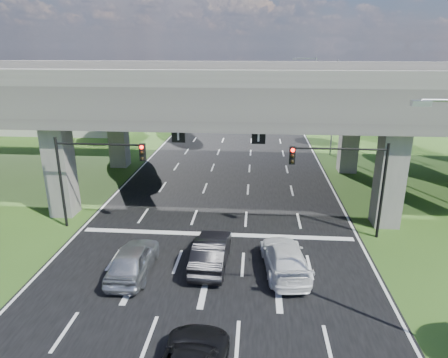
# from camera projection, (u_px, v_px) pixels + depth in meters

# --- Properties ---
(ground) EXTENTS (160.00, 160.00, 0.00)m
(ground) POSITION_uv_depth(u_px,v_px,m) (210.00, 263.00, 21.87)
(ground) COLOR #294616
(ground) RESTS_ON ground
(road) EXTENTS (18.00, 120.00, 0.03)m
(road) POSITION_uv_depth(u_px,v_px,m) (224.00, 198.00, 31.32)
(road) COLOR black
(road) RESTS_ON ground
(overpass) EXTENTS (80.00, 15.00, 10.00)m
(overpass) POSITION_uv_depth(u_px,v_px,m) (227.00, 92.00, 30.71)
(overpass) COLOR #393634
(overpass) RESTS_ON ground
(warehouse) EXTENTS (20.00, 10.00, 4.00)m
(warehouse) POSITION_uv_depth(u_px,v_px,m) (55.00, 116.00, 56.32)
(warehouse) COLOR #9E9E99
(warehouse) RESTS_ON ground
(signal_right) EXTENTS (5.76, 0.54, 6.00)m
(signal_right) POSITION_uv_depth(u_px,v_px,m) (348.00, 172.00, 23.67)
(signal_right) COLOR black
(signal_right) RESTS_ON ground
(signal_left) EXTENTS (5.76, 0.54, 6.00)m
(signal_left) POSITION_uv_depth(u_px,v_px,m) (92.00, 166.00, 24.87)
(signal_left) COLOR black
(signal_left) RESTS_ON ground
(streetlight_far) EXTENTS (3.38, 0.25, 10.00)m
(streetlight_far) POSITION_uv_depth(u_px,v_px,m) (331.00, 101.00, 41.94)
(streetlight_far) COLOR gray
(streetlight_far) RESTS_ON ground
(streetlight_beyond) EXTENTS (3.38, 0.25, 10.00)m
(streetlight_beyond) POSITION_uv_depth(u_px,v_px,m) (311.00, 86.00, 57.06)
(streetlight_beyond) COLOR gray
(streetlight_beyond) RESTS_ON ground
(tree_left_near) EXTENTS (4.50, 4.50, 7.80)m
(tree_left_near) POSITION_uv_depth(u_px,v_px,m) (115.00, 105.00, 46.00)
(tree_left_near) COLOR black
(tree_left_near) RESTS_ON ground
(tree_left_mid) EXTENTS (3.91, 3.90, 6.76)m
(tree_left_mid) POSITION_uv_depth(u_px,v_px,m) (114.00, 102.00, 54.00)
(tree_left_mid) COLOR black
(tree_left_mid) RESTS_ON ground
(tree_left_far) EXTENTS (4.80, 4.80, 8.32)m
(tree_left_far) POSITION_uv_depth(u_px,v_px,m) (157.00, 89.00, 60.95)
(tree_left_far) COLOR black
(tree_left_far) RESTS_ON ground
(tree_right_near) EXTENTS (4.20, 4.20, 7.28)m
(tree_right_near) POSITION_uv_depth(u_px,v_px,m) (350.00, 108.00, 45.92)
(tree_right_near) COLOR black
(tree_right_near) RESTS_ON ground
(tree_right_mid) EXTENTS (3.91, 3.90, 6.76)m
(tree_right_mid) POSITION_uv_depth(u_px,v_px,m) (359.00, 102.00, 53.36)
(tree_right_mid) COLOR black
(tree_right_mid) RESTS_ON ground
(tree_right_far) EXTENTS (4.50, 4.50, 7.80)m
(tree_right_far) POSITION_uv_depth(u_px,v_px,m) (321.00, 91.00, 61.03)
(tree_right_far) COLOR black
(tree_right_far) RESTS_ON ground
(car_silver) EXTENTS (1.95, 4.80, 1.63)m
(car_silver) POSITION_uv_depth(u_px,v_px,m) (133.00, 259.00, 20.59)
(car_silver) COLOR #B8BBC1
(car_silver) RESTS_ON road
(car_dark) EXTENTS (1.87, 4.99, 1.63)m
(car_dark) POSITION_uv_depth(u_px,v_px,m) (211.00, 251.00, 21.41)
(car_dark) COLOR black
(car_dark) RESTS_ON road
(car_white) EXTENTS (2.70, 5.45, 1.52)m
(car_white) POSITION_uv_depth(u_px,v_px,m) (285.00, 258.00, 20.84)
(car_white) COLOR white
(car_white) RESTS_ON road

